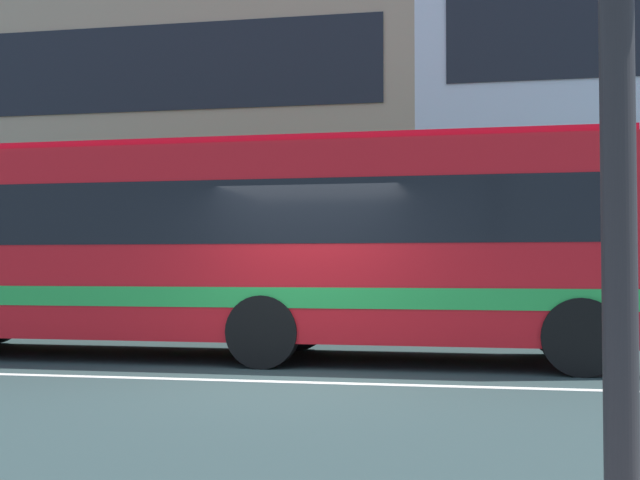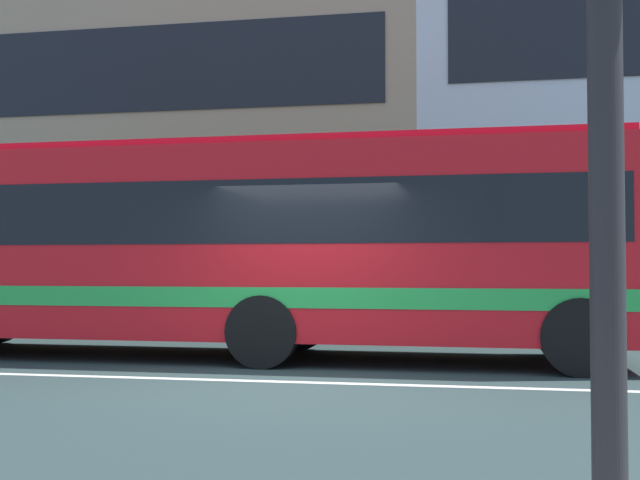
{
  "view_description": "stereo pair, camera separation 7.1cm",
  "coord_description": "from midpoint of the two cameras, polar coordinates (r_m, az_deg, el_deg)",
  "views": [
    {
      "loc": [
        2.01,
        -9.14,
        1.41
      ],
      "look_at": [
        -0.04,
        2.39,
        1.79
      ],
      "focal_mm": 43.36,
      "sensor_mm": 36.0,
      "label": 1
    },
    {
      "loc": [
        2.08,
        -9.12,
        1.41
      ],
      "look_at": [
        -0.04,
        2.39,
        1.79
      ],
      "focal_mm": 43.36,
      "sensor_mm": 36.0,
      "label": 2
    }
  ],
  "objects": [
    {
      "name": "apartment_block_left",
      "position": [
        26.43,
        -13.43,
        7.37
      ],
      "size": [
        19.1,
        10.1,
        11.27
      ],
      "color": "tan",
      "rests_on": "ground_plane"
    },
    {
      "name": "transit_bus",
      "position": [
        11.97,
        -6.0,
        -0.08
      ],
      "size": [
        11.84,
        2.73,
        3.23
      ],
      "color": "red",
      "rests_on": "ground_plane"
    },
    {
      "name": "lane_centre_line",
      "position": [
        9.46,
        -2.23,
        -10.42
      ],
      "size": [
        60.0,
        0.16,
        0.01
      ],
      "primitive_type": "cube",
      "color": "silver",
      "rests_on": "ground_plane"
    },
    {
      "name": "hedge_row_far",
      "position": [
        15.6,
        -3.31,
        -5.1
      ],
      "size": [
        14.41,
        1.1,
        1.06
      ],
      "primitive_type": "cube",
      "color": "#356526",
      "rests_on": "ground_plane"
    },
    {
      "name": "ground_plane",
      "position": [
        9.46,
        -2.23,
        -10.44
      ],
      "size": [
        160.0,
        160.0,
        0.0
      ],
      "primitive_type": "plane",
      "color": "#293A3A"
    }
  ]
}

